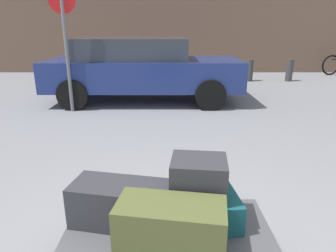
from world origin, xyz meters
The scene contains 9 objects.
luggage_cart centered at (0.00, 0.00, 0.27)m, with size 1.37×0.81×0.34m.
suitcase_teal_stacked_top centered at (0.20, 0.13, 0.44)m, with size 0.53×0.43×0.21m, color #144C51.
duffel_bag_olive_center centered at (0.02, -0.18, 0.50)m, with size 0.63×0.30×0.33m, color #4C5128.
duffel_bag_charcoal_front_left centered at (-0.31, 0.11, 0.49)m, with size 0.68×0.31×0.29m, color #2D2D33.
duffel_bag_charcoal_topmost_pile centered at (0.20, 0.13, 0.68)m, with size 0.37×0.31×0.26m, color #2D2D33.
parked_car centered at (-0.61, 5.30, 0.76)m, with size 4.31×1.93×1.42m.
bollard_kerb_near centered at (2.62, 8.06, 0.35)m, with size 0.21×0.21×0.69m, color #383838.
bollard_kerb_mid centered at (3.89, 8.06, 0.35)m, with size 0.21×0.21×0.69m, color #383838.
no_parking_sign centered at (-1.97, 4.34, 1.47)m, with size 0.50×0.08×2.38m.
Camera 1 is at (0.00, -1.68, 1.62)m, focal length 32.28 mm.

